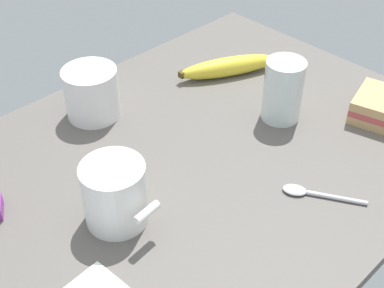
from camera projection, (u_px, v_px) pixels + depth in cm
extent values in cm
cube|color=#5B5651|center=(192.00, 163.00, 84.64)|extent=(90.00, 64.00, 2.00)
cylinder|color=white|center=(115.00, 194.00, 70.94)|extent=(8.93, 8.93, 9.57)
cylinder|color=tan|center=(112.00, 170.00, 68.23)|extent=(7.86, 7.86, 0.40)
cylinder|color=white|center=(147.00, 212.00, 67.63)|extent=(4.12, 1.62, 1.20)
cylinder|color=white|center=(92.00, 93.00, 90.64)|extent=(9.53, 9.53, 9.04)
cylinder|color=black|center=(89.00, 73.00, 88.10)|extent=(8.39, 8.39, 0.40)
cylinder|color=white|center=(88.00, 72.00, 95.24)|extent=(4.31, 3.21, 1.20)
cube|color=tan|center=(379.00, 114.00, 92.25)|extent=(11.59, 10.90, 1.60)
cube|color=#C14C4C|center=(381.00, 107.00, 91.36)|extent=(11.59, 10.90, 1.20)
cube|color=tan|center=(382.00, 100.00, 90.48)|extent=(11.59, 10.90, 1.60)
cylinder|color=silver|center=(283.00, 90.00, 89.37)|extent=(6.83, 6.83, 11.14)
cylinder|color=white|center=(282.00, 99.00, 90.45)|extent=(6.15, 6.15, 7.73)
ellipsoid|color=yellow|center=(228.00, 67.00, 102.61)|extent=(19.68, 12.35, 3.81)
cube|color=#4C3819|center=(182.00, 74.00, 100.35)|extent=(1.20, 1.20, 1.20)
ellipsoid|color=silver|center=(295.00, 190.00, 77.79)|extent=(3.90, 4.32, 0.80)
cylinder|color=silver|center=(337.00, 198.00, 76.57)|extent=(5.09, 7.93, 0.70)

